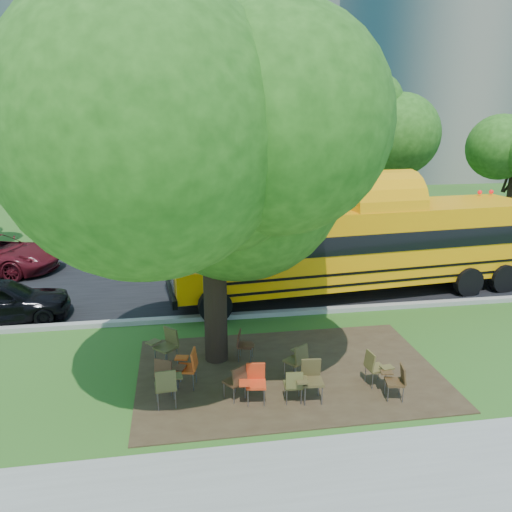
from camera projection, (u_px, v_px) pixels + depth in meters
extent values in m
plane|color=#2A5019|center=(244.00, 366.00, 12.07)|extent=(160.00, 160.00, 0.00)
cube|color=#382819|center=(288.00, 372.00, 11.74)|extent=(7.00, 4.50, 0.03)
cube|color=black|center=(219.00, 277.00, 18.72)|extent=(80.00, 8.00, 0.04)
cube|color=gray|center=(230.00, 316.00, 14.90)|extent=(80.00, 0.25, 0.14)
cube|color=gray|center=(211.00, 248.00, 22.60)|extent=(80.00, 0.25, 0.14)
cube|color=#5E5E59|center=(92.00, 52.00, 42.09)|extent=(38.00, 16.00, 22.00)
cube|color=gray|center=(435.00, 44.00, 48.43)|extent=(30.00, 16.00, 25.00)
cylinder|color=black|center=(108.00, 197.00, 26.05)|extent=(0.32, 0.32, 3.50)
sphere|color=#1F4F12|center=(104.00, 149.00, 25.37)|extent=(4.80, 4.80, 4.80)
cylinder|color=black|center=(359.00, 190.00, 26.02)|extent=(0.38, 0.38, 4.20)
sphere|color=#1F4F12|center=(363.00, 132.00, 25.22)|extent=(5.60, 5.60, 5.60)
cylinder|color=black|center=(510.00, 195.00, 26.36)|extent=(0.34, 0.34, 3.60)
cylinder|color=black|center=(215.00, 272.00, 11.77)|extent=(0.56, 0.56, 4.57)
sphere|color=#1F4F12|center=(211.00, 125.00, 10.86)|extent=(7.20, 7.20, 7.20)
cube|color=#F79907|center=(374.00, 242.00, 16.74)|extent=(11.15, 3.57, 2.44)
cube|color=black|center=(383.00, 233.00, 16.74)|extent=(10.56, 3.55, 0.60)
cube|color=#F79907|center=(194.00, 278.00, 15.45)|extent=(1.51, 2.31, 0.95)
cube|color=black|center=(373.00, 259.00, 16.91)|extent=(11.17, 3.60, 0.08)
cube|color=black|center=(372.00, 270.00, 17.01)|extent=(11.17, 3.60, 0.08)
cylinder|color=black|center=(215.00, 306.00, 14.53)|extent=(1.02, 0.40, 1.00)
cylinder|color=black|center=(202.00, 280.00, 16.85)|extent=(1.02, 0.40, 1.00)
cylinder|color=black|center=(468.00, 282.00, 16.63)|extent=(1.02, 0.40, 1.00)
cylinder|color=black|center=(426.00, 262.00, 18.95)|extent=(1.02, 0.40, 1.00)
cylinder|color=black|center=(503.00, 279.00, 16.97)|extent=(1.02, 0.40, 1.00)
cylinder|color=black|center=(457.00, 259.00, 19.29)|extent=(1.02, 0.40, 1.00)
cube|color=brown|center=(166.00, 386.00, 10.28)|extent=(0.47, 0.46, 0.05)
cube|color=brown|center=(166.00, 381.00, 10.05)|extent=(0.42, 0.14, 0.42)
cube|color=brown|center=(177.00, 376.00, 10.44)|extent=(0.26, 0.31, 0.03)
cylinder|color=slate|center=(157.00, 393.00, 10.47)|extent=(0.02, 0.02, 0.47)
cylinder|color=slate|center=(176.00, 400.00, 10.22)|extent=(0.02, 0.02, 0.47)
cube|color=#48291A|center=(167.00, 374.00, 10.83)|extent=(0.55, 0.54, 0.05)
cube|color=#48291A|center=(163.00, 368.00, 10.61)|extent=(0.39, 0.27, 0.40)
cube|color=#48291A|center=(180.00, 367.00, 10.85)|extent=(0.32, 0.35, 0.03)
cylinder|color=slate|center=(165.00, 378.00, 11.10)|extent=(0.02, 0.02, 0.44)
cylinder|color=slate|center=(171.00, 388.00, 10.69)|extent=(0.02, 0.02, 0.44)
cube|color=#472C19|center=(234.00, 382.00, 10.55)|extent=(0.54, 0.53, 0.05)
cube|color=#472C19|center=(240.00, 376.00, 10.38)|extent=(0.36, 0.29, 0.38)
cube|color=#472C19|center=(238.00, 371.00, 10.76)|extent=(0.32, 0.33, 0.03)
cylinder|color=slate|center=(224.00, 390.00, 10.61)|extent=(0.02, 0.02, 0.42)
cylinder|color=slate|center=(245.00, 391.00, 10.61)|extent=(0.02, 0.02, 0.42)
cube|color=red|center=(256.00, 384.00, 10.40)|extent=(0.46, 0.45, 0.05)
cube|color=red|center=(256.00, 371.00, 10.51)|extent=(0.40, 0.14, 0.40)
cube|color=red|center=(245.00, 383.00, 10.23)|extent=(0.25, 0.30, 0.03)
cylinder|color=slate|center=(264.00, 398.00, 10.30)|extent=(0.02, 0.02, 0.44)
cylinder|color=slate|center=(248.00, 390.00, 10.61)|extent=(0.02, 0.02, 0.44)
cube|color=#4E4821|center=(293.00, 385.00, 10.46)|extent=(0.40, 0.39, 0.04)
cube|color=#4E4821|center=(294.00, 381.00, 10.25)|extent=(0.36, 0.12, 0.36)
cube|color=#4E4821|center=(302.00, 377.00, 10.56)|extent=(0.22, 0.27, 0.03)
cylinder|color=slate|center=(285.00, 390.00, 10.65)|extent=(0.02, 0.02, 0.40)
cylinder|color=slate|center=(301.00, 397.00, 10.37)|extent=(0.02, 0.02, 0.40)
cube|color=#4A3E20|center=(312.00, 382.00, 10.45)|extent=(0.47, 0.45, 0.05)
cube|color=#4A3E20|center=(311.00, 367.00, 10.56)|extent=(0.43, 0.13, 0.42)
cube|color=#4A3E20|center=(302.00, 380.00, 10.25)|extent=(0.25, 0.31, 0.03)
cylinder|color=slate|center=(322.00, 396.00, 10.35)|extent=(0.03, 0.03, 0.47)
cylinder|color=slate|center=(302.00, 388.00, 10.67)|extent=(0.03, 0.03, 0.47)
cube|color=#462F19|center=(395.00, 382.00, 10.55)|extent=(0.43, 0.45, 0.05)
cube|color=#462F19|center=(403.00, 374.00, 10.48)|extent=(0.16, 0.38, 0.37)
cube|color=#462F19|center=(387.00, 372.00, 10.73)|extent=(0.29, 0.25, 0.03)
cylinder|color=slate|center=(388.00, 395.00, 10.46)|extent=(0.02, 0.02, 0.41)
cylinder|color=slate|center=(399.00, 387.00, 10.75)|extent=(0.02, 0.02, 0.41)
cube|color=brown|center=(376.00, 368.00, 11.10)|extent=(0.43, 0.45, 0.05)
cube|color=brown|center=(370.00, 360.00, 11.00)|extent=(0.14, 0.39, 0.39)
cube|color=brown|center=(387.00, 367.00, 10.89)|extent=(0.29, 0.24, 0.03)
cylinder|color=slate|center=(378.00, 372.00, 11.35)|extent=(0.02, 0.02, 0.43)
cylinder|color=slate|center=(373.00, 381.00, 10.96)|extent=(0.02, 0.02, 0.43)
cube|color=#CA4915|center=(186.00, 368.00, 11.00)|extent=(0.50, 0.52, 0.05)
cube|color=#CA4915|center=(194.00, 359.00, 10.93)|extent=(0.19, 0.43, 0.42)
cube|color=#CA4915|center=(182.00, 358.00, 11.22)|extent=(0.34, 0.29, 0.03)
cylinder|color=slate|center=(177.00, 382.00, 10.91)|extent=(0.03, 0.03, 0.47)
cylinder|color=slate|center=(196.00, 374.00, 11.23)|extent=(0.03, 0.03, 0.47)
cube|color=brown|center=(166.00, 348.00, 11.95)|extent=(0.63, 0.63, 0.05)
cube|color=brown|center=(171.00, 336.00, 12.03)|extent=(0.37, 0.38, 0.43)
cube|color=brown|center=(153.00, 342.00, 11.95)|extent=(0.38, 0.38, 0.03)
cylinder|color=slate|center=(166.00, 362.00, 11.77)|extent=(0.03, 0.03, 0.49)
cylinder|color=slate|center=(167.00, 352.00, 12.26)|extent=(0.03, 0.03, 0.49)
cube|color=#462819|center=(245.00, 345.00, 12.26)|extent=(0.44, 0.45, 0.04)
cube|color=#462819|center=(239.00, 338.00, 12.22)|extent=(0.18, 0.37, 0.36)
cube|color=#462819|center=(249.00, 346.00, 12.02)|extent=(0.29, 0.25, 0.03)
cylinder|color=slate|center=(252.00, 350.00, 12.44)|extent=(0.02, 0.02, 0.40)
cylinder|color=slate|center=(238.00, 355.00, 12.19)|extent=(0.02, 0.02, 0.40)
cube|color=brown|center=(295.00, 361.00, 11.38)|extent=(0.58, 0.57, 0.05)
cube|color=brown|center=(302.00, 355.00, 11.19)|extent=(0.39, 0.31, 0.41)
cube|color=brown|center=(298.00, 351.00, 11.60)|extent=(0.34, 0.36, 0.03)
cylinder|color=slate|center=(285.00, 370.00, 11.45)|extent=(0.02, 0.02, 0.46)
cylinder|color=slate|center=(306.00, 370.00, 11.43)|extent=(0.02, 0.02, 0.46)
imported|color=black|center=(0.00, 301.00, 14.50)|extent=(4.00, 1.93, 1.32)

